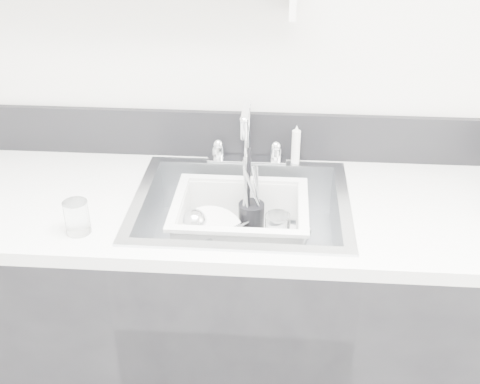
{
  "coord_description": "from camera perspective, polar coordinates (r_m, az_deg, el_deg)",
  "views": [
    {
      "loc": [
        0.11,
        -0.34,
        1.83
      ],
      "look_at": [
        0.0,
        1.14,
        0.98
      ],
      "focal_mm": 45.0,
      "sensor_mm": 36.0,
      "label": 1
    }
  ],
  "objects": [
    {
      "name": "ladle",
      "position": [
        1.83,
        -2.38,
        -4.13
      ],
      "size": [
        0.32,
        0.25,
        0.09
      ],
      "primitive_type": null,
      "rotation": [
        0.0,
        0.0,
        -0.51
      ],
      "color": "silver",
      "rests_on": "wash_tub"
    },
    {
      "name": "tumbler_counter",
      "position": [
        1.68,
        -15.21,
        -2.33
      ],
      "size": [
        0.08,
        0.08,
        0.09
      ],
      "primitive_type": "cylinder",
      "rotation": [
        0.0,
        0.0,
        -0.2
      ],
      "color": "white",
      "rests_on": "counter_run"
    },
    {
      "name": "sink",
      "position": [
        1.83,
        0.12,
        -3.31
      ],
      "size": [
        0.64,
        0.52,
        0.2
      ],
      "primitive_type": null,
      "color": "silver",
      "rests_on": "counter_run"
    },
    {
      "name": "plate_stack",
      "position": [
        1.84,
        -2.47,
        -4.52
      ],
      "size": [
        0.24,
        0.23,
        0.09
      ],
      "rotation": [
        0.0,
        0.0,
        0.04
      ],
      "color": "white",
      "rests_on": "wash_tub"
    },
    {
      "name": "counter_run",
      "position": [
        2.05,
        0.11,
        -12.0
      ],
      "size": [
        3.2,
        0.62,
        0.92
      ],
      "color": "black",
      "rests_on": "ground"
    },
    {
      "name": "faucet",
      "position": [
        1.97,
        0.64,
        4.25
      ],
      "size": [
        0.26,
        0.18,
        0.23
      ],
      "color": "silver",
      "rests_on": "counter_run"
    },
    {
      "name": "tumbler_in_tub",
      "position": [
        1.83,
        3.55,
        -3.68
      ],
      "size": [
        0.09,
        0.09,
        0.11
      ],
      "primitive_type": "cylinder",
      "rotation": [
        0.0,
        0.0,
        0.17
      ],
      "color": "white",
      "rests_on": "wash_tub"
    },
    {
      "name": "wash_tub",
      "position": [
        1.84,
        0.02,
        -3.06
      ],
      "size": [
        0.48,
        0.43,
        0.16
      ],
      "primitive_type": null,
      "rotation": [
        0.0,
        0.0,
        -0.29
      ],
      "color": "white",
      "rests_on": "sink"
    },
    {
      "name": "utensil_cup",
      "position": [
        1.89,
        1.07,
        -2.24
      ],
      "size": [
        0.08,
        0.08,
        0.27
      ],
      "rotation": [
        0.0,
        0.0,
        0.01
      ],
      "color": "black",
      "rests_on": "wash_tub"
    },
    {
      "name": "side_sprayer",
      "position": [
        1.97,
        5.32,
        4.46
      ],
      "size": [
        0.03,
        0.03,
        0.14
      ],
      "primitive_type": "cylinder",
      "color": "white",
      "rests_on": "counter_run"
    },
    {
      "name": "backsplash",
      "position": [
        2.01,
        0.74,
        5.4
      ],
      "size": [
        3.2,
        0.02,
        0.16
      ],
      "primitive_type": "cube",
      "color": "black",
      "rests_on": "counter_run"
    },
    {
      "name": "bowl_small",
      "position": [
        1.79,
        2.79,
        -6.07
      ],
      "size": [
        0.12,
        0.12,
        0.03
      ],
      "primitive_type": "imported",
      "rotation": [
        0.0,
        0.0,
        -0.16
      ],
      "color": "white",
      "rests_on": "wash_tub"
    }
  ]
}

